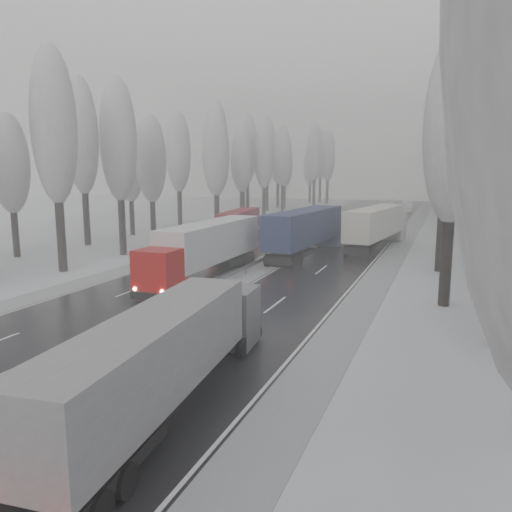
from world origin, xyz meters
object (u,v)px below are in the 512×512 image
Objects in this scene: truck_blue_box at (309,229)px; truck_cream_box at (378,224)px; truck_red_red at (237,224)px; box_truck_distant at (406,206)px; truck_red_white at (206,247)px; truck_grey_tarp at (168,351)px.

truck_blue_box is 1.03× the size of truck_cream_box.
box_truck_distant is at bearing 66.94° from truck_red_red.
truck_cream_box is 1.04× the size of truck_red_white.
truck_cream_box is at bearing 63.55° from truck_red_white.
truck_cream_box is at bearing -95.92° from box_truck_distant.
truck_blue_box is at bearing -37.16° from truck_red_red.
truck_red_white reaches higher than truck_red_red.
truck_red_red is at bearing -166.43° from truck_cream_box.
truck_grey_tarp reaches higher than truck_red_red.
truck_red_white is 1.17× the size of truck_red_red.
truck_blue_box is 14.07m from truck_red_white.
truck_grey_tarp is 33.46m from truck_blue_box.
truck_blue_box is at bearing 70.68° from truck_red_white.
box_truck_distant is at bearing 84.38° from truck_grey_tarp.
truck_grey_tarp is at bearing -78.41° from truck_blue_box.
box_truck_distant is at bearing 82.56° from truck_red_white.
truck_grey_tarp is 0.84× the size of truck_cream_box.
truck_red_red is (-15.93, -1.72, -0.46)m from truck_cream_box.
box_truck_distant is 0.41× the size of truck_red_white.
truck_grey_tarp is 41.58m from truck_red_red.
truck_grey_tarp is 92.31m from box_truck_distant.
truck_cream_box is at bearing -1.39° from truck_red_red.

